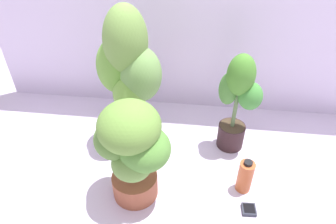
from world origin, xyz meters
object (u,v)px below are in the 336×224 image
at_px(hygrometer_box, 249,210).
at_px(potted_plant_front_left, 132,147).
at_px(potted_plant_back_right, 238,99).
at_px(potted_plant_back_left, 129,73).
at_px(nutrient_bottle, 245,176).

bearing_deg(hygrometer_box, potted_plant_front_left, 83.32).
bearing_deg(potted_plant_front_left, potted_plant_back_right, 40.64).
distance_m(potted_plant_front_left, potted_plant_back_left, 0.53).
bearing_deg(hygrometer_box, potted_plant_back_right, 5.51).
bearing_deg(potted_plant_front_left, hygrometer_box, -3.83).
bearing_deg(nutrient_bottle, potted_plant_back_left, 154.38).
xyz_separation_m(potted_plant_front_left, potted_plant_back_left, (-0.12, 0.49, 0.17)).
height_order(potted_plant_back_left, potted_plant_back_right, potted_plant_back_left).
bearing_deg(potted_plant_back_right, potted_plant_back_left, -177.99).
bearing_deg(nutrient_bottle, hygrometer_box, -82.02).
bearing_deg(potted_plant_back_right, nutrient_bottle, -81.49).
bearing_deg(nutrient_bottle, potted_plant_front_left, -169.86).
relative_size(potted_plant_back_right, nutrient_bottle, 3.04).
bearing_deg(hygrometer_box, potted_plant_back_left, 53.31).
height_order(potted_plant_back_left, hygrometer_box, potted_plant_back_left).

